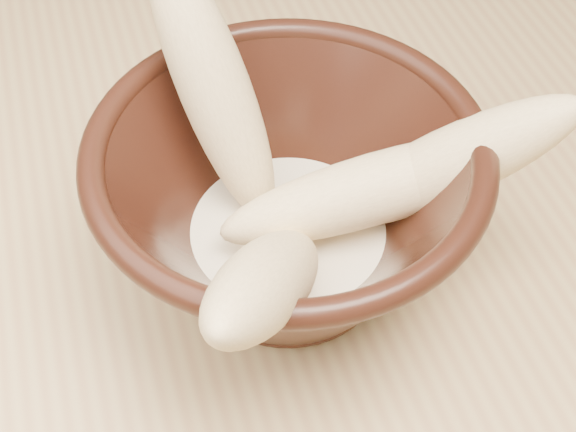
# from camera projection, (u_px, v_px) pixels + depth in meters

# --- Properties ---
(table) EXTENTS (1.20, 0.80, 0.75)m
(table) POSITION_uv_depth(u_px,v_px,m) (523.00, 211.00, 0.64)
(table) COLOR tan
(table) RESTS_ON ground
(bowl) EXTENTS (0.22, 0.22, 0.12)m
(bowl) POSITION_uv_depth(u_px,v_px,m) (288.00, 204.00, 0.45)
(bowl) COLOR black
(bowl) RESTS_ON table
(milk_puddle) EXTENTS (0.12, 0.12, 0.02)m
(milk_puddle) POSITION_uv_depth(u_px,v_px,m) (288.00, 237.00, 0.48)
(milk_puddle) COLOR beige
(milk_puddle) RESTS_ON bowl
(banana_upright) EXTENTS (0.08, 0.13, 0.16)m
(banana_upright) POSITION_uv_depth(u_px,v_px,m) (214.00, 88.00, 0.45)
(banana_upright) COLOR tan
(banana_upright) RESTS_ON bowl
(banana_right) EXTENTS (0.16, 0.09, 0.13)m
(banana_right) POSITION_uv_depth(u_px,v_px,m) (447.00, 165.00, 0.44)
(banana_right) COLOR tan
(banana_right) RESTS_ON bowl
(banana_across) EXTENTS (0.19, 0.05, 0.06)m
(banana_across) POSITION_uv_depth(u_px,v_px,m) (376.00, 189.00, 0.45)
(banana_across) COLOR tan
(banana_across) RESTS_ON bowl
(banana_front) EXTENTS (0.12, 0.16, 0.14)m
(banana_front) POSITION_uv_depth(u_px,v_px,m) (267.00, 281.00, 0.38)
(banana_front) COLOR tan
(banana_front) RESTS_ON bowl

